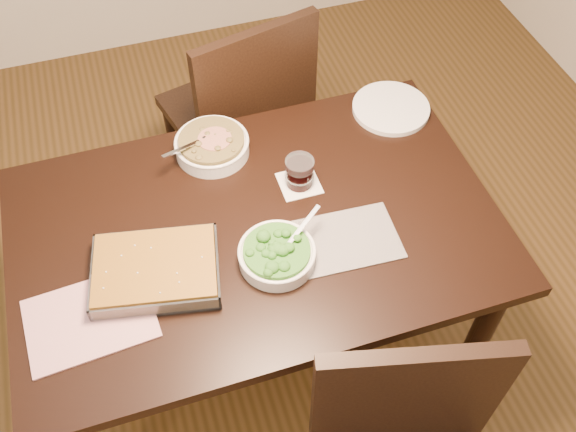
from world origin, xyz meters
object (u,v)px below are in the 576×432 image
object	(u,v)px
table	(257,244)
broccoli_bowl	(277,254)
stew_bowl	(212,145)
wine_tumbler	(299,172)
baking_dish	(156,270)
dinner_plate	(391,108)
chair_far	(243,111)

from	to	relation	value
table	broccoli_bowl	bearing A→B (deg)	-80.83
stew_bowl	wine_tumbler	world-z (taller)	wine_tumbler
baking_dish	wine_tumbler	distance (m)	0.51
dinner_plate	broccoli_bowl	bearing A→B (deg)	-139.43
broccoli_bowl	stew_bowl	bearing A→B (deg)	98.84
baking_dish	wine_tumbler	bearing A→B (deg)	33.88
baking_dish	dinner_plate	size ratio (longest dim) A/B	1.47
table	dinner_plate	world-z (taller)	dinner_plate
baking_dish	chair_far	xyz separation A→B (m)	(0.44, 0.77, -0.23)
baking_dish	dinner_plate	distance (m)	0.96
table	dinner_plate	size ratio (longest dim) A/B	5.43
stew_bowl	wine_tumbler	bearing A→B (deg)	-43.73
broccoli_bowl	dinner_plate	bearing A→B (deg)	40.57
stew_bowl	dinner_plate	bearing A→B (deg)	0.70
baking_dish	dinner_plate	world-z (taller)	baking_dish
stew_bowl	baking_dish	distance (m)	0.48
stew_bowl	baking_dish	xyz separation A→B (m)	(-0.25, -0.41, -0.00)
table	stew_bowl	size ratio (longest dim) A/B	5.74
baking_dish	chair_far	size ratio (longest dim) A/B	0.38
table	baking_dish	xyz separation A→B (m)	(-0.30, -0.09, 0.12)
table	chair_far	bearing A→B (deg)	78.49
broccoli_bowl	baking_dish	world-z (taller)	broccoli_bowl
table	broccoli_bowl	size ratio (longest dim) A/B	6.21
table	dinner_plate	xyz separation A→B (m)	(0.57, 0.33, 0.10)
dinner_plate	wine_tumbler	bearing A→B (deg)	-151.28
broccoli_bowl	chair_far	world-z (taller)	chair_far
baking_dish	stew_bowl	bearing A→B (deg)	69.16
broccoli_bowl	wine_tumbler	world-z (taller)	wine_tumbler
broccoli_bowl	wine_tumbler	size ratio (longest dim) A/B	2.34
dinner_plate	chair_far	bearing A→B (deg)	140.09
chair_far	baking_dish	bearing A→B (deg)	46.29
broccoli_bowl	chair_far	xyz separation A→B (m)	(0.12, 0.82, -0.23)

